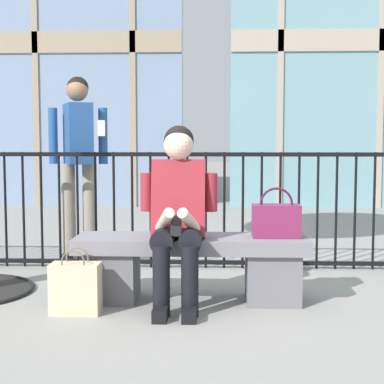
{
  "coord_description": "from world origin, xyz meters",
  "views": [
    {
      "loc": [
        0.17,
        -3.96,
        1.09
      ],
      "look_at": [
        0.0,
        0.1,
        0.75
      ],
      "focal_mm": 54.33,
      "sensor_mm": 36.0,
      "label": 1
    }
  ],
  "objects_px": {
    "stone_bench": "(191,262)",
    "bystander_at_railing": "(78,153)",
    "handbag_on_bench": "(276,220)",
    "seated_person_with_phone": "(178,210)",
    "shopping_bag": "(76,288)"
  },
  "relations": [
    {
      "from": "stone_bench",
      "to": "seated_person_with_phone",
      "type": "bearing_deg",
      "value": -123.14
    },
    {
      "from": "handbag_on_bench",
      "to": "shopping_bag",
      "type": "distance_m",
      "value": 1.41
    },
    {
      "from": "seated_person_with_phone",
      "to": "bystander_at_railing",
      "type": "distance_m",
      "value": 1.9
    },
    {
      "from": "bystander_at_railing",
      "to": "seated_person_with_phone",
      "type": "bearing_deg",
      "value": -56.34
    },
    {
      "from": "stone_bench",
      "to": "bystander_at_railing",
      "type": "height_order",
      "value": "bystander_at_railing"
    },
    {
      "from": "shopping_bag",
      "to": "bystander_at_railing",
      "type": "distance_m",
      "value": 1.99
    },
    {
      "from": "stone_bench",
      "to": "handbag_on_bench",
      "type": "distance_m",
      "value": 0.65
    },
    {
      "from": "bystander_at_railing",
      "to": "shopping_bag",
      "type": "bearing_deg",
      "value": -77.56
    },
    {
      "from": "stone_bench",
      "to": "bystander_at_railing",
      "type": "xyz_separation_m",
      "value": [
        -1.12,
        1.43,
        0.73
      ]
    },
    {
      "from": "shopping_bag",
      "to": "handbag_on_bench",
      "type": "bearing_deg",
      "value": 14.11
    },
    {
      "from": "shopping_bag",
      "to": "bystander_at_railing",
      "type": "height_order",
      "value": "bystander_at_railing"
    },
    {
      "from": "stone_bench",
      "to": "bystander_at_railing",
      "type": "relative_size",
      "value": 0.94
    },
    {
      "from": "handbag_on_bench",
      "to": "bystander_at_railing",
      "type": "height_order",
      "value": "bystander_at_railing"
    },
    {
      "from": "seated_person_with_phone",
      "to": "bystander_at_railing",
      "type": "height_order",
      "value": "bystander_at_railing"
    },
    {
      "from": "stone_bench",
      "to": "handbag_on_bench",
      "type": "relative_size",
      "value": 4.66
    }
  ]
}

